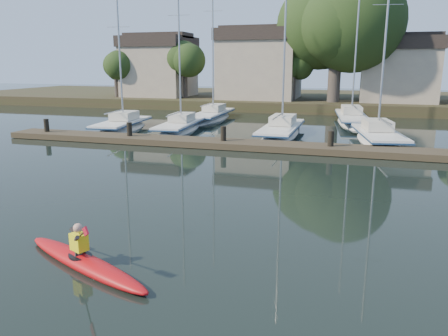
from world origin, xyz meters
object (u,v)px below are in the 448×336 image
(sailboat_2, at_px, (281,138))
(sailboat_3, at_px, (377,145))
(dock, at_px, (275,146))
(sailboat_0, at_px, (123,132))
(kayak, at_px, (83,260))
(sailboat_6, at_px, (351,125))
(sailboat_1, at_px, (180,133))
(sailboat_5, at_px, (212,121))

(sailboat_2, xyz_separation_m, sailboat_3, (6.13, -0.93, -0.01))
(dock, relative_size, sailboat_0, 2.71)
(kayak, distance_m, sailboat_2, 20.87)
(kayak, distance_m, dock, 15.64)
(sailboat_2, bearing_deg, sailboat_3, -8.55)
(dock, bearing_deg, sailboat_6, 73.81)
(sailboat_2, bearing_deg, sailboat_1, -179.66)
(sailboat_6, bearing_deg, dock, -111.86)
(sailboat_0, distance_m, sailboat_6, 18.34)
(sailboat_2, xyz_separation_m, sailboat_6, (4.44, 8.21, -0.00))
(sailboat_1, distance_m, sailboat_5, 7.00)
(sailboat_1, xyz_separation_m, sailboat_6, (11.75, 8.25, -0.01))
(sailboat_2, height_order, sailboat_5, sailboat_2)
(sailboat_0, bearing_deg, sailboat_1, 4.94)
(sailboat_2, distance_m, sailboat_6, 9.34)
(sailboat_2, height_order, sailboat_6, sailboat_6)
(sailboat_0, height_order, sailboat_2, sailboat_2)
(sailboat_3, height_order, sailboat_6, sailboat_6)
(kayak, relative_size, sailboat_2, 0.28)
(sailboat_1, bearing_deg, sailboat_5, 84.35)
(dock, height_order, sailboat_3, sailboat_3)
(sailboat_0, bearing_deg, dock, -25.98)
(sailboat_6, bearing_deg, kayak, -106.78)
(sailboat_2, bearing_deg, dock, -84.33)
(kayak, xyz_separation_m, sailboat_0, (-10.26, 20.01, -0.38))
(kayak, xyz_separation_m, sailboat_5, (-5.90, 27.80, -0.37))
(sailboat_0, distance_m, sailboat_5, 8.92)
(dock, xyz_separation_m, sailboat_6, (3.92, 13.51, -0.40))
(dock, height_order, sailboat_6, sailboat_6)
(sailboat_1, distance_m, sailboat_2, 7.31)
(sailboat_5, bearing_deg, sailboat_1, -92.43)
(sailboat_1, height_order, sailboat_5, sailboat_5)
(kayak, relative_size, sailboat_5, 0.29)
(sailboat_1, relative_size, sailboat_2, 0.86)
(sailboat_2, relative_size, sailboat_3, 1.14)
(sailboat_2, bearing_deg, kayak, -93.40)
(sailboat_6, bearing_deg, sailboat_5, -179.54)
(sailboat_0, distance_m, sailboat_2, 11.55)
(sailboat_5, bearing_deg, kayak, -79.23)
(sailboat_2, distance_m, sailboat_5, 9.99)
(kayak, height_order, dock, kayak)
(kayak, relative_size, sailboat_6, 0.26)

